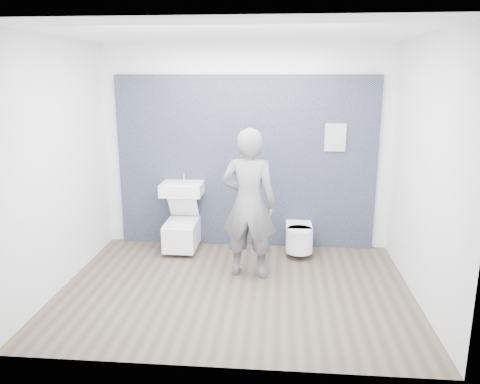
# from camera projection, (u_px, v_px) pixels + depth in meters

# --- Properties ---
(ground) EXTENTS (4.00, 4.00, 0.00)m
(ground) POSITION_uv_depth(u_px,v_px,m) (235.00, 289.00, 5.39)
(ground) COLOR brown
(ground) RESTS_ON ground
(room_shell) EXTENTS (4.00, 4.00, 4.00)m
(room_shell) POSITION_uv_depth(u_px,v_px,m) (235.00, 138.00, 4.96)
(room_shell) COLOR silver
(room_shell) RESTS_ON ground
(tile_wall) EXTENTS (3.60, 0.06, 2.40)m
(tile_wall) POSITION_uv_depth(u_px,v_px,m) (245.00, 244.00, 6.81)
(tile_wall) COLOR black
(tile_wall) RESTS_ON ground
(washbasin) EXTENTS (0.56, 0.42, 0.42)m
(washbasin) POSITION_uv_depth(u_px,v_px,m) (182.00, 189.00, 6.43)
(washbasin) COLOR white
(washbasin) RESTS_ON ground
(toilet_square) EXTENTS (0.43, 0.62, 0.76)m
(toilet_square) POSITION_uv_depth(u_px,v_px,m) (182.00, 233.00, 6.49)
(toilet_square) COLOR white
(toilet_square) RESTS_ON ground
(toilet_rounded) EXTENTS (0.36, 0.61, 0.33)m
(toilet_rounded) POSITION_uv_depth(u_px,v_px,m) (299.00, 237.00, 6.36)
(toilet_rounded) COLOR white
(toilet_rounded) RESTS_ON ground
(info_placard) EXTENTS (0.28, 0.03, 0.37)m
(info_placard) POSITION_uv_depth(u_px,v_px,m) (330.00, 248.00, 6.66)
(info_placard) COLOR white
(info_placard) RESTS_ON ground
(visitor) EXTENTS (0.71, 0.51, 1.81)m
(visitor) POSITION_uv_depth(u_px,v_px,m) (249.00, 204.00, 5.54)
(visitor) COLOR slate
(visitor) RESTS_ON ground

